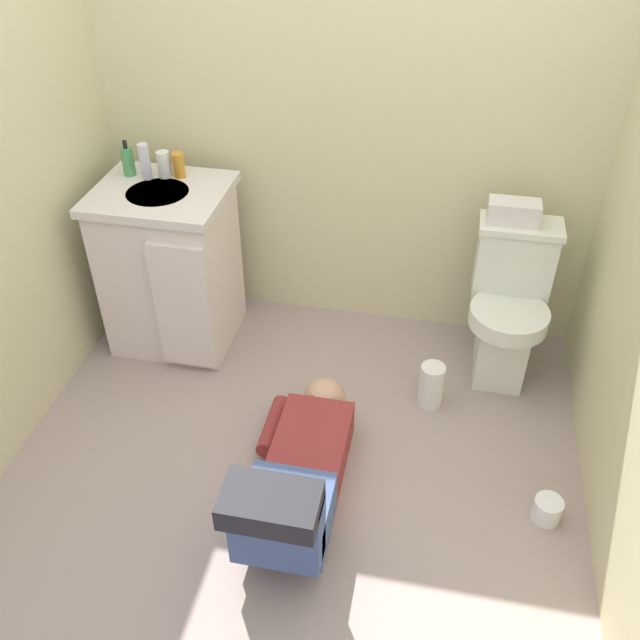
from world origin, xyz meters
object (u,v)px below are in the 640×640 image
(toilet, at_px, (508,306))
(tissue_box, at_px, (514,212))
(soap_dispenser, at_px, (128,161))
(toilet_paper_roll, at_px, (547,510))
(faucet, at_px, (169,166))
(bottle_white, at_px, (164,164))
(bottle_amber, at_px, (179,165))
(person_plumber, at_px, (297,476))
(bottle_clear, at_px, (145,161))
(vanity_cabinet, at_px, (171,266))
(paper_towel_roll, at_px, (431,386))

(toilet, height_order, tissue_box, tissue_box)
(soap_dispenser, distance_m, toilet_paper_roll, 2.34)
(tissue_box, bearing_deg, faucet, -179.74)
(bottle_white, relative_size, bottle_amber, 1.05)
(toilet_paper_roll, bearing_deg, bottle_white, 152.54)
(faucet, distance_m, person_plumber, 1.53)
(toilet, distance_m, faucet, 1.68)
(tissue_box, bearing_deg, toilet_paper_roll, -76.33)
(tissue_box, distance_m, soap_dispenser, 1.75)
(bottle_clear, distance_m, toilet_paper_roll, 2.26)
(vanity_cabinet, xyz_separation_m, bottle_clear, (-0.10, 0.11, 0.48))
(bottle_amber, bearing_deg, paper_towel_roll, -18.02)
(vanity_cabinet, relative_size, person_plumber, 0.77)
(vanity_cabinet, relative_size, soap_dispenser, 4.94)
(toilet_paper_roll, bearing_deg, bottle_amber, 151.38)
(bottle_amber, height_order, toilet_paper_roll, bottle_amber)
(vanity_cabinet, distance_m, bottle_amber, 0.49)
(toilet, xyz_separation_m, faucet, (-1.60, 0.08, 0.50))
(vanity_cabinet, relative_size, bottle_amber, 7.13)
(bottle_white, bearing_deg, paper_towel_roll, -16.74)
(bottle_white, xyz_separation_m, toilet_paper_roll, (1.81, -0.94, -0.83))
(faucet, height_order, bottle_clear, bottle_clear)
(person_plumber, relative_size, tissue_box, 4.84)
(bottle_white, bearing_deg, toilet_paper_roll, -27.46)
(bottle_white, relative_size, toilet_paper_roll, 1.09)
(toilet, xyz_separation_m, soap_dispenser, (-1.79, 0.06, 0.52))
(tissue_box, distance_m, bottle_white, 1.58)
(person_plumber, xyz_separation_m, bottle_amber, (-0.79, 1.08, 0.70))
(faucet, xyz_separation_m, person_plumber, (0.84, -1.08, -0.69))
(soap_dispenser, distance_m, bottle_amber, 0.24)
(soap_dispenser, bearing_deg, paper_towel_roll, -14.42)
(paper_towel_roll, height_order, toilet_paper_roll, paper_towel_roll)
(person_plumber, height_order, toilet_paper_roll, person_plumber)
(toilet, bearing_deg, person_plumber, -127.45)
(paper_towel_roll, bearing_deg, bottle_amber, 161.98)
(bottle_clear, bearing_deg, paper_towel_roll, -14.59)
(soap_dispenser, distance_m, paper_towel_roll, 1.72)
(person_plumber, relative_size, bottle_amber, 9.26)
(paper_towel_roll, bearing_deg, bottle_white, 163.26)
(toilet_paper_roll, bearing_deg, person_plumber, -171.97)
(vanity_cabinet, distance_m, bottle_white, 0.48)
(soap_dispenser, bearing_deg, vanity_cabinet, -33.10)
(toilet, bearing_deg, toilet_paper_roll, -77.78)
(vanity_cabinet, xyz_separation_m, tissue_box, (1.55, 0.15, 0.38))
(toilet, xyz_separation_m, bottle_white, (-1.62, 0.08, 0.51))
(faucet, bearing_deg, bottle_amber, 6.47)
(faucet, bearing_deg, tissue_box, 0.26)
(vanity_cabinet, bearing_deg, paper_towel_roll, -11.21)
(toilet, height_order, bottle_amber, bottle_amber)
(bottle_amber, bearing_deg, tissue_box, 0.07)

